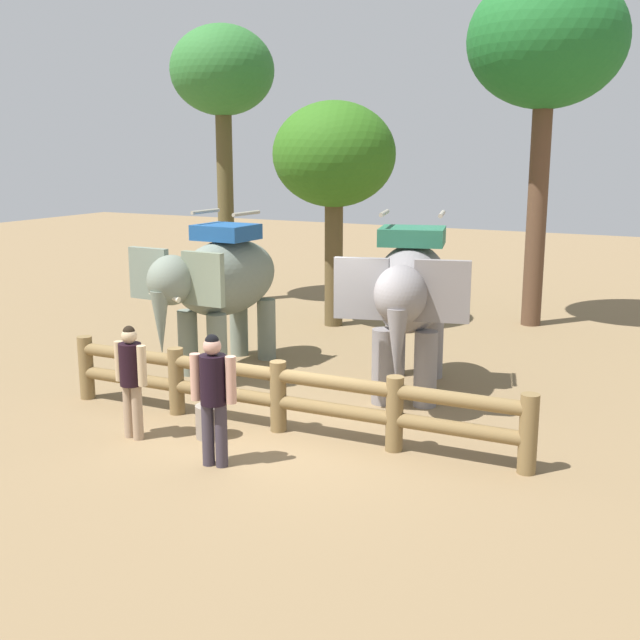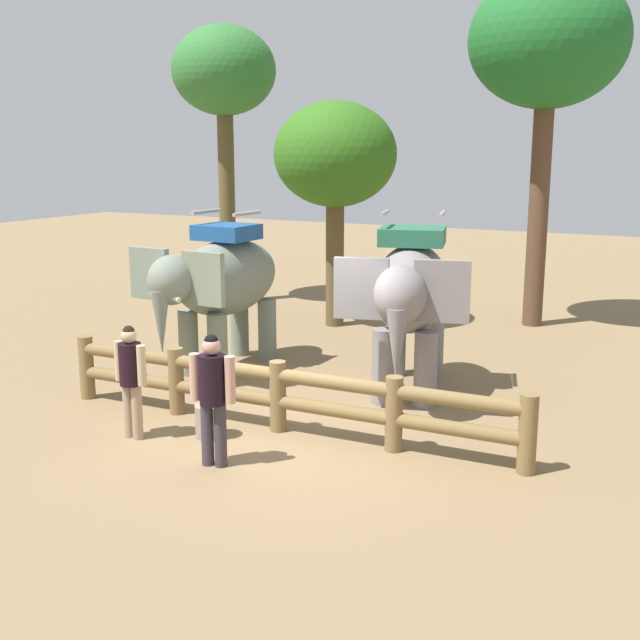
% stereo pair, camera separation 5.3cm
% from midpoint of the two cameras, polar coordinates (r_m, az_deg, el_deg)
% --- Properties ---
extents(ground_plane, '(60.00, 60.00, 0.00)m').
position_cam_midpoint_polar(ground_plane, '(11.60, -3.31, -8.20)').
color(ground_plane, olive).
extents(log_fence, '(7.42, 0.41, 1.05)m').
position_cam_midpoint_polar(log_fence, '(11.54, -2.92, -5.12)').
color(log_fence, brown).
rests_on(log_fence, ground).
extents(elephant_near_left, '(1.96, 3.42, 2.94)m').
position_cam_midpoint_polar(elephant_near_left, '(14.61, -7.07, 2.73)').
color(elephant_near_left, slate).
rests_on(elephant_near_left, ground).
extents(elephant_center, '(2.33, 3.63, 3.04)m').
position_cam_midpoint_polar(elephant_center, '(13.09, 6.60, 1.87)').
color(elephant_center, gray).
rests_on(elephant_center, ground).
extents(tourist_woman_in_black, '(0.62, 0.40, 1.76)m').
position_cam_midpoint_polar(tourist_woman_in_black, '(10.26, -7.59, -5.06)').
color(tourist_woman_in_black, '#38303C').
rests_on(tourist_woman_in_black, ground).
extents(tourist_man_in_blue, '(0.58, 0.35, 1.65)m').
position_cam_midpoint_polar(tourist_man_in_blue, '(11.46, -13.34, -3.78)').
color(tourist_man_in_blue, '#A08469').
rests_on(tourist_man_in_blue, ground).
extents(tree_far_left, '(2.65, 2.65, 7.11)m').
position_cam_midpoint_polar(tree_far_left, '(21.16, -6.85, 16.93)').
color(tree_far_left, brown).
rests_on(tree_far_left, ground).
extents(tree_back_center, '(2.76, 2.76, 5.09)m').
position_cam_midpoint_polar(tree_back_center, '(18.06, 1.19, 11.63)').
color(tree_back_center, brown).
rests_on(tree_back_center, ground).
extents(tree_far_right, '(3.47, 3.47, 7.83)m').
position_cam_midpoint_polar(tree_far_right, '(18.88, 16.19, 18.50)').
color(tree_far_right, brown).
rests_on(tree_far_right, ground).
extents(feed_bucket, '(0.42, 0.42, 0.48)m').
position_cam_midpoint_polar(feed_bucket, '(11.51, -7.79, -7.22)').
color(feed_bucket, gray).
rests_on(feed_bucket, ground).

